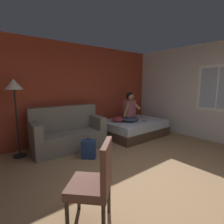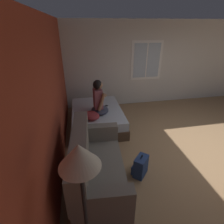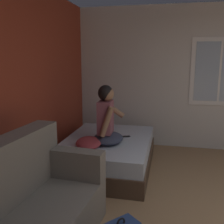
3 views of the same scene
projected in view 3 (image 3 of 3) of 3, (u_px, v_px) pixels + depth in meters
The scene contains 5 objects.
bed at pixel (108, 153), 4.21m from camera, with size 1.86×1.36×0.48m.
couch at pixel (22, 218), 2.24m from camera, with size 1.76×0.95×1.04m.
person_seated at pixel (107, 120), 3.87m from camera, with size 0.55×0.47×0.88m.
throw_pillow at pixel (88, 143), 3.73m from camera, with size 0.48×0.36×0.14m, color #993338.
cell_phone at pixel (126, 136), 4.25m from camera, with size 0.07×0.14×0.01m, color black.
Camera 3 is at (-2.16, 1.30, 1.74)m, focal length 42.00 mm.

